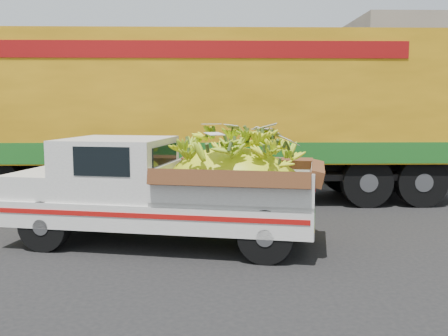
{
  "coord_description": "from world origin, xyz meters",
  "views": [
    {
      "loc": [
        0.72,
        -7.35,
        2.17
      ],
      "look_at": [
        0.91,
        0.84,
        1.17
      ],
      "focal_mm": 40.0,
      "sensor_mm": 36.0,
      "label": 1
    }
  ],
  "objects": [
    {
      "name": "ground",
      "position": [
        0.0,
        0.0,
        0.0
      ],
      "size": [
        100.0,
        100.0,
        0.0
      ],
      "primitive_type": "plane",
      "color": "black",
      "rests_on": "ground"
    },
    {
      "name": "curb",
      "position": [
        0.0,
        6.78,
        0.07
      ],
      "size": [
        60.0,
        0.25,
        0.15
      ],
      "primitive_type": "cube",
      "color": "gray",
      "rests_on": "ground"
    },
    {
      "name": "sidewalk",
      "position": [
        0.0,
        8.88,
        0.07
      ],
      "size": [
        60.0,
        4.0,
        0.14
      ],
      "primitive_type": "cube",
      "color": "gray",
      "rests_on": "ground"
    },
    {
      "name": "building_left",
      "position": [
        -8.0,
        14.78,
        2.5
      ],
      "size": [
        18.0,
        6.0,
        5.0
      ],
      "primitive_type": "cube",
      "color": "gray",
      "rests_on": "ground"
    },
    {
      "name": "pickup_truck",
      "position": [
        0.29,
        0.41,
        0.9
      ],
      "size": [
        5.05,
        2.7,
        1.68
      ],
      "rotation": [
        0.0,
        0.0,
        -0.21
      ],
      "color": "black",
      "rests_on": "ground"
    },
    {
      "name": "semi_trailer",
      "position": [
        0.62,
        4.33,
        2.12
      ],
      "size": [
        12.0,
        2.53,
        3.8
      ],
      "rotation": [
        0.0,
        0.0,
        -0.0
      ],
      "color": "black",
      "rests_on": "ground"
    }
  ]
}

